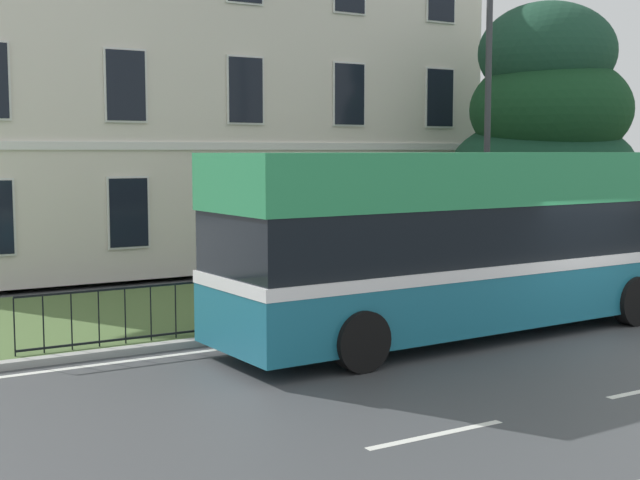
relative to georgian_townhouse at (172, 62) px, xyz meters
The scene contains 7 objects.
ground_plane 16.57m from the georgian_townhouse, 82.17° to the right, with size 60.00×56.00×0.18m.
georgian_townhouse is the anchor object (origin of this frame).
iron_verge_railing 13.27m from the georgian_townhouse, 90.00° to the right, with size 14.97×0.04×0.97m.
evergreen_tree 11.83m from the georgian_townhouse, 46.94° to the right, with size 5.17×5.43×7.60m.
single_decker_bus 14.70m from the georgian_townhouse, 89.18° to the right, with size 10.06×2.90×3.35m.
street_lamp_post 11.90m from the georgian_townhouse, 75.68° to the right, with size 0.36×0.24×7.66m.
litter_bin 12.59m from the georgian_townhouse, 101.40° to the right, with size 0.57×0.57×1.22m.
Camera 1 is at (-12.39, -9.74, 3.38)m, focal length 48.86 mm.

